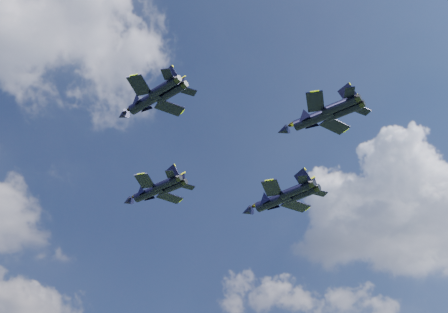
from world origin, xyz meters
TOP-DOWN VIEW (x-y plane):
  - jet_lead at (-1.10, 24.89)m, footprint 11.34×15.53m
  - jet_left at (-12.02, 0.52)m, footprint 10.14×14.08m
  - jet_right at (19.84, 14.54)m, footprint 12.83×17.80m
  - jet_slot at (10.68, -9.90)m, footprint 10.72×14.59m

SIDE VIEW (x-z plane):
  - jet_slot at x=10.68m, z-range 55.20..58.70m
  - jet_right at x=19.84m, z-range 56.11..60.34m
  - jet_left at x=-12.02m, z-range 56.73..60.07m
  - jet_lead at x=-1.10m, z-range 57.42..61.14m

